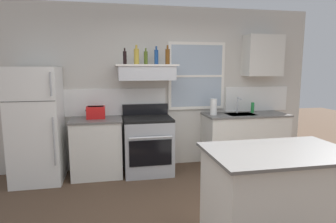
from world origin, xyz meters
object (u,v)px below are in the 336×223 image
object	(u,v)px
bottle_champagne_gold_foil	(137,56)
paper_towel_roll	(214,107)
refrigerator	(37,125)
toaster	(96,112)
stove_range	(148,145)
bottle_amber_wine	(168,56)
kitchen_island	(277,195)
bottle_olive_oil_square	(146,58)
dish_soap_bottle	(253,107)
bottle_blue_liqueur	(156,57)
bottle_balsamic_dark	(125,58)

from	to	relation	value
bottle_champagne_gold_foil	paper_towel_roll	xyz separation A→B (m)	(1.27, -0.01, -0.82)
refrigerator	toaster	xyz separation A→B (m)	(0.85, 0.10, 0.15)
stove_range	bottle_amber_wine	distance (m)	1.45
bottle_champagne_gold_foil	kitchen_island	size ratio (longest dim) A/B	0.21
bottle_olive_oil_square	dish_soap_bottle	world-z (taller)	bottle_olive_oil_square
toaster	refrigerator	bearing A→B (deg)	-173.26
stove_range	bottle_olive_oil_square	bearing A→B (deg)	90.36
refrigerator	dish_soap_bottle	bearing A→B (deg)	2.60
bottle_olive_oil_square	bottle_blue_liqueur	size ratio (longest dim) A/B	0.88
stove_range	bottle_blue_liqueur	xyz separation A→B (m)	(0.17, 0.16, 1.40)
bottle_balsamic_dark	kitchen_island	xyz separation A→B (m)	(1.35, -2.14, -1.39)
bottle_balsamic_dark	paper_towel_roll	bearing A→B (deg)	-1.20
toaster	bottle_champagne_gold_foil	bearing A→B (deg)	-2.58
stove_range	kitchen_island	bearing A→B (deg)	-63.86
bottle_blue_liqueur	dish_soap_bottle	xyz separation A→B (m)	(1.71, -0.02, -0.87)
refrigerator	bottle_amber_wine	xyz separation A→B (m)	(1.98, 0.07, 1.02)
bottle_olive_oil_square	bottle_amber_wine	bearing A→B (deg)	-13.52
bottle_champagne_gold_foil	refrigerator	bearing A→B (deg)	-177.27
kitchen_island	bottle_blue_liqueur	bearing A→B (deg)	110.76
bottle_amber_wine	dish_soap_bottle	distance (m)	1.78
stove_range	kitchen_island	size ratio (longest dim) A/B	0.78
bottle_champagne_gold_foil	stove_range	bearing A→B (deg)	-17.35
kitchen_island	stove_range	bearing A→B (deg)	116.14
paper_towel_roll	dish_soap_bottle	distance (m)	0.77
stove_range	paper_towel_roll	size ratio (longest dim) A/B	4.04
bottle_olive_oil_square	dish_soap_bottle	bearing A→B (deg)	0.24
refrigerator	bottle_amber_wine	size ratio (longest dim) A/B	5.75
bottle_olive_oil_square	stove_range	bearing A→B (deg)	-89.64
bottle_blue_liqueur	paper_towel_roll	size ratio (longest dim) A/B	1.07
paper_towel_roll	toaster	bearing A→B (deg)	178.80
toaster	dish_soap_bottle	world-z (taller)	toaster
toaster	kitchen_island	bearing A→B (deg)	-49.80
bottle_balsamic_dark	bottle_amber_wine	bearing A→B (deg)	-1.63
toaster	bottle_champagne_gold_foil	world-z (taller)	bottle_champagne_gold_foil
dish_soap_bottle	bottle_blue_liqueur	bearing A→B (deg)	179.37
refrigerator	paper_towel_roll	bearing A→B (deg)	1.25
toaster	dish_soap_bottle	xyz separation A→B (m)	(2.68, 0.06, -0.01)
bottle_champagne_gold_foil	kitchen_island	distance (m)	2.80
bottle_balsamic_dark	bottle_amber_wine	size ratio (longest dim) A/B	0.83
bottle_champagne_gold_foil	kitchen_island	world-z (taller)	bottle_champagne_gold_foil
bottle_amber_wine	dish_soap_bottle	world-z (taller)	bottle_amber_wine
bottle_champagne_gold_foil	bottle_blue_liqueur	xyz separation A→B (m)	(0.33, 0.11, -0.00)
bottle_balsamic_dark	bottle_olive_oil_square	bearing A→B (deg)	10.50
bottle_blue_liqueur	bottle_champagne_gold_foil	bearing A→B (deg)	-161.80
bottle_blue_liqueur	stove_range	bearing A→B (deg)	-137.79
refrigerator	bottle_amber_wine	world-z (taller)	bottle_amber_wine
bottle_balsamic_dark	paper_towel_roll	distance (m)	1.66
toaster	bottle_blue_liqueur	distance (m)	1.30
stove_range	bottle_blue_liqueur	world-z (taller)	bottle_blue_liqueur
stove_range	kitchen_island	world-z (taller)	stove_range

